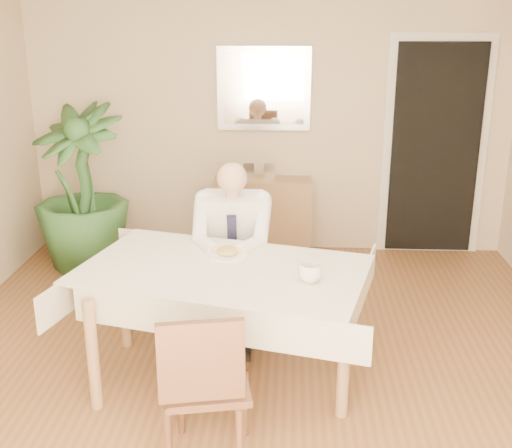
# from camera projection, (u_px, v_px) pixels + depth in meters

# --- Properties ---
(room) EXTENTS (5.00, 5.02, 2.60)m
(room) POSITION_uv_depth(u_px,v_px,m) (253.00, 185.00, 3.61)
(room) COLOR brown
(room) RESTS_ON ground
(window) EXTENTS (1.34, 0.04, 1.44)m
(window) POSITION_uv_depth(u_px,v_px,m) (175.00, 443.00, 1.23)
(window) COLOR white
(window) RESTS_ON room
(doorway) EXTENTS (0.96, 0.07, 2.10)m
(doorway) POSITION_uv_depth(u_px,v_px,m) (435.00, 150.00, 5.96)
(doorway) COLOR white
(doorway) RESTS_ON ground
(mirror) EXTENTS (0.86, 0.04, 0.76)m
(mirror) POSITION_uv_depth(u_px,v_px,m) (264.00, 89.00, 5.87)
(mirror) COLOR silver
(mirror) RESTS_ON room
(dining_table) EXTENTS (1.96, 1.44, 0.75)m
(dining_table) POSITION_uv_depth(u_px,v_px,m) (223.00, 281.00, 3.90)
(dining_table) COLOR #9E784A
(dining_table) RESTS_ON ground
(chair_far) EXTENTS (0.45, 0.45, 0.88)m
(chair_far) POSITION_uv_depth(u_px,v_px,m) (235.00, 256.00, 4.79)
(chair_far) COLOR #422717
(chair_far) RESTS_ON ground
(chair_near) EXTENTS (0.49, 0.49, 0.88)m
(chair_near) POSITION_uv_depth(u_px,v_px,m) (205.00, 381.00, 3.17)
(chair_near) COLOR #422717
(chair_near) RESTS_ON ground
(seated_man) EXTENTS (0.48, 0.72, 1.24)m
(seated_man) POSITION_uv_depth(u_px,v_px,m) (232.00, 244.00, 4.46)
(seated_man) COLOR white
(seated_man) RESTS_ON ground
(plate) EXTENTS (0.26, 0.26, 0.02)m
(plate) POSITION_uv_depth(u_px,v_px,m) (228.00, 254.00, 4.08)
(plate) COLOR white
(plate) RESTS_ON dining_table
(food) EXTENTS (0.14, 0.14, 0.06)m
(food) POSITION_uv_depth(u_px,v_px,m) (228.00, 251.00, 4.07)
(food) COLOR olive
(food) RESTS_ON dining_table
(knife) EXTENTS (0.01, 0.13, 0.01)m
(knife) POSITION_uv_depth(u_px,v_px,m) (233.00, 255.00, 4.01)
(knife) COLOR silver
(knife) RESTS_ON dining_table
(fork) EXTENTS (0.01, 0.13, 0.01)m
(fork) POSITION_uv_depth(u_px,v_px,m) (221.00, 255.00, 4.02)
(fork) COLOR silver
(fork) RESTS_ON dining_table
(coffee_mug) EXTENTS (0.15, 0.15, 0.11)m
(coffee_mug) POSITION_uv_depth(u_px,v_px,m) (310.00, 273.00, 3.67)
(coffee_mug) COLOR white
(coffee_mug) RESTS_ON dining_table
(sideboard) EXTENTS (0.93, 0.35, 0.73)m
(sideboard) POSITION_uv_depth(u_px,v_px,m) (263.00, 217.00, 6.11)
(sideboard) COLOR #9E784A
(sideboard) RESTS_ON ground
(photo_frame_left) EXTENTS (0.10, 0.02, 0.14)m
(photo_frame_left) POSITION_uv_depth(u_px,v_px,m) (222.00, 170.00, 6.05)
(photo_frame_left) COLOR silver
(photo_frame_left) RESTS_ON sideboard
(photo_frame_center) EXTENTS (0.10, 0.02, 0.14)m
(photo_frame_center) POSITION_uv_depth(u_px,v_px,m) (249.00, 170.00, 6.04)
(photo_frame_center) COLOR silver
(photo_frame_center) RESTS_ON sideboard
(photo_frame_right) EXTENTS (0.10, 0.02, 0.14)m
(photo_frame_right) POSITION_uv_depth(u_px,v_px,m) (269.00, 171.00, 6.03)
(photo_frame_right) COLOR silver
(photo_frame_right) RESTS_ON sideboard
(potted_palm) EXTENTS (1.07, 1.07, 1.47)m
(potted_palm) POSITION_uv_depth(u_px,v_px,m) (81.00, 188.00, 5.69)
(potted_palm) COLOR #275124
(potted_palm) RESTS_ON ground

